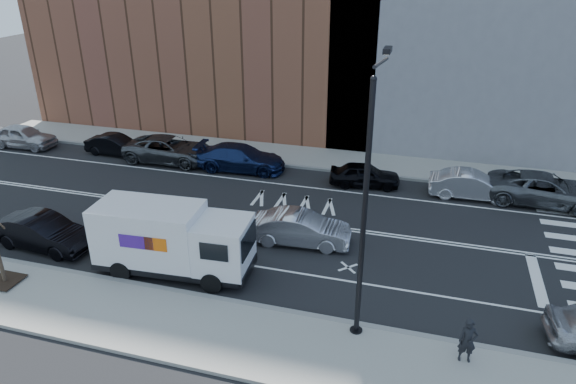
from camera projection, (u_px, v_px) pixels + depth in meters
The scene contains 18 objects.
ground at pixel (243, 215), 26.20m from camera, with size 120.00×120.00×0.00m, color black.
sidewalk_near at pixel (157, 321), 18.49m from camera, with size 44.00×3.60×0.15m, color gray.
sidewalk_far at pixel (290, 155), 33.85m from camera, with size 44.00×3.60×0.15m, color gray.
curb_near at pixel (180, 292), 20.06m from camera, with size 44.00×0.25×0.17m, color gray.
curb_far at pixel (282, 165), 32.27m from camera, with size 44.00×0.25×0.17m, color gray.
road_markings at pixel (243, 215), 26.20m from camera, with size 40.00×8.60×0.01m, color white, non-canonical shape.
streetlight at pixel (367, 198), 16.28m from camera, with size 0.44×4.02×9.34m.
fedex_van at pixel (172, 239), 20.90m from camera, with size 6.63×2.64×2.97m.
far_parked_a at pixel (23, 136), 35.25m from camera, with size 1.84×4.58×1.56m, color #A6A5AA.
far_parked_b at pixel (116, 145), 33.94m from camera, with size 1.41×4.06×1.34m, color black.
far_parked_c at pixel (170, 149), 32.75m from camera, with size 2.69×5.83×1.62m, color #44474B.
far_parked_d at pixel (241, 158), 31.45m from camera, with size 2.23×5.49×1.59m, color #16234E.
far_parked_e at pixel (365, 175), 29.31m from camera, with size 1.60×3.98×1.36m, color black.
far_parked_f at pixel (472, 185), 27.85m from camera, with size 1.57×4.49×1.48m, color silver.
far_parked_g at pixel (545, 189), 27.16m from camera, with size 2.69×5.84×1.62m, color #54585C.
driving_sedan at pixel (301, 229), 23.38m from camera, with size 1.59×4.55×1.50m, color #BBBAC0.
near_parked_rear_a at pixel (43, 232), 23.02m from camera, with size 1.63×4.69×1.54m, color black.
pedestrian at pixel (468, 341), 16.29m from camera, with size 0.58×0.38×1.58m, color black.
Camera 1 is at (8.66, -21.74, 12.06)m, focal length 32.00 mm.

